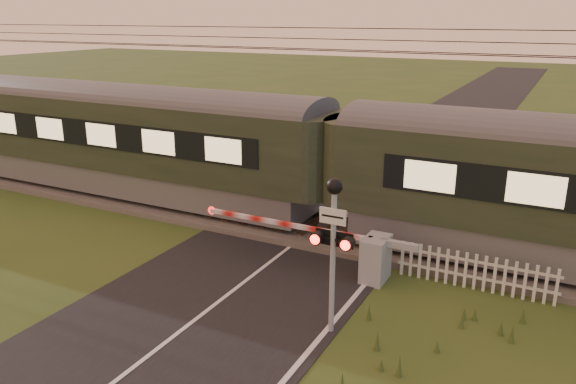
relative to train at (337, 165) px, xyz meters
The scene contains 8 objects.
ground 6.89m from the train, 96.29° to the right, with size 160.00×160.00×0.00m, color #30491C.
road 7.11m from the train, 95.92° to the right, with size 6.00×140.00×0.03m.
track_bed 2.24m from the train, behind, with size 140.00×3.40×0.39m.
overhead_wires 3.61m from the train, behind, with size 120.00×0.62×0.62m.
train is the anchor object (origin of this frame).
boom_gate 3.53m from the train, 52.68° to the right, with size 6.13×0.90×1.19m.
crossing_signal 5.69m from the train, 68.14° to the right, with size 0.87×0.35×3.40m.
picket_fence 5.16m from the train, 22.89° to the right, with size 3.86×0.08×0.93m.
Camera 1 is at (6.84, -8.56, 6.44)m, focal length 35.00 mm.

